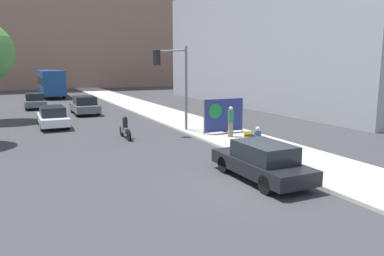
% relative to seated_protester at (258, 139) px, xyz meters
% --- Properties ---
extents(ground_plane, '(160.00, 160.00, 0.00)m').
position_rel_seated_protester_xyz_m(ground_plane, '(-2.89, -3.42, -0.78)').
color(ground_plane, '#38383A').
extents(sidewalk_curb, '(3.81, 90.00, 0.13)m').
position_rel_seated_protester_xyz_m(sidewalk_curb, '(1.07, 11.58, -0.71)').
color(sidewalk_curb, '#B7B2A8').
rests_on(sidewalk_curb, ground_plane).
extents(building_backdrop_right, '(10.00, 32.00, 12.29)m').
position_rel_seated_protester_xyz_m(building_backdrop_right, '(14.67, 17.54, 5.37)').
color(building_backdrop_right, '#99999E').
rests_on(building_backdrop_right, ground_plane).
extents(seated_protester, '(1.00, 0.77, 1.21)m').
position_rel_seated_protester_xyz_m(seated_protester, '(0.00, 0.00, 0.00)').
color(seated_protester, '#474C56').
rests_on(seated_protester, sidewalk_curb).
extents(jogger_on_sidewalk, '(0.34, 0.34, 1.71)m').
position_rel_seated_protester_xyz_m(jogger_on_sidewalk, '(0.84, 3.82, 0.22)').
color(jogger_on_sidewalk, '#756651').
rests_on(jogger_on_sidewalk, sidewalk_curb).
extents(pedestrian_behind, '(0.34, 0.34, 1.80)m').
position_rel_seated_protester_xyz_m(pedestrian_behind, '(1.30, 5.22, 0.27)').
color(pedestrian_behind, '#424247').
rests_on(pedestrian_behind, sidewalk_curb).
extents(protest_banner, '(2.65, 0.06, 2.02)m').
position_rel_seated_protester_xyz_m(protest_banner, '(1.05, 4.99, 0.42)').
color(protest_banner, slate).
rests_on(protest_banner, sidewalk_curb).
extents(traffic_light_pole, '(2.40, 2.16, 5.09)m').
position_rel_seated_protester_xyz_m(traffic_light_pole, '(-1.30, 6.69, 2.77)').
color(traffic_light_pole, slate).
rests_on(traffic_light_pole, sidewalk_curb).
extents(parked_car_curbside, '(1.71, 4.37, 1.40)m').
position_rel_seated_protester_xyz_m(parked_car_curbside, '(-2.03, -3.11, -0.08)').
color(parked_car_curbside, black).
rests_on(parked_car_curbside, ground_plane).
extents(car_on_road_nearest, '(1.73, 4.67, 1.39)m').
position_rel_seated_protester_xyz_m(car_on_road_nearest, '(-7.78, 12.38, -0.08)').
color(car_on_road_nearest, silver).
rests_on(car_on_road_nearest, ground_plane).
extents(car_on_road_midblock, '(1.89, 4.38, 1.50)m').
position_rel_seated_protester_xyz_m(car_on_road_midblock, '(-4.75, 18.02, -0.03)').
color(car_on_road_midblock, '#565B60').
rests_on(car_on_road_midblock, ground_plane).
extents(car_on_road_distant, '(1.82, 4.49, 1.45)m').
position_rel_seated_protester_xyz_m(car_on_road_distant, '(-8.30, 24.21, -0.05)').
color(car_on_road_distant, '#565B60').
rests_on(car_on_road_distant, ground_plane).
extents(city_bus_on_road, '(2.51, 10.54, 3.34)m').
position_rel_seated_protester_xyz_m(city_bus_on_road, '(-5.75, 36.74, 1.14)').
color(city_bus_on_road, navy).
rests_on(city_bus_on_road, ground_plane).
extents(motorcycle_on_road, '(0.28, 2.10, 1.28)m').
position_rel_seated_protester_xyz_m(motorcycle_on_road, '(-4.46, 6.45, -0.23)').
color(motorcycle_on_road, '#565B60').
rests_on(motorcycle_on_road, ground_plane).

